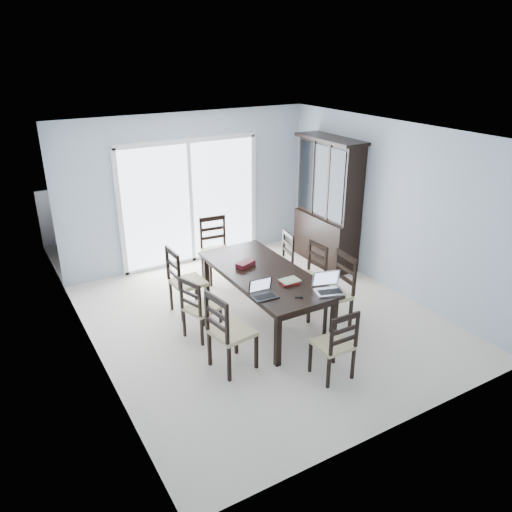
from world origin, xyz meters
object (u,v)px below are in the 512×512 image
object	(u,v)px
game_box	(245,264)
chair_right_near	(338,283)
chair_left_near	(225,324)
chair_left_mid	(197,302)
chair_left_far	(181,275)
laptop_silver	(330,288)
cell_phone	(299,297)
chair_end_near	(338,339)
chair_right_far	(282,255)
hot_tub	(140,221)
chair_right_mid	(311,269)
chair_end_far	(215,242)
china_hutch	(328,204)
laptop_dark	(265,293)
dining_table	(265,277)

from	to	relation	value
game_box	chair_right_near	bearing A→B (deg)	-43.98
chair_left_near	chair_right_near	distance (m)	1.79
chair_left_mid	chair_left_far	world-z (taller)	chair_left_far
laptop_silver	cell_phone	size ratio (longest dim) A/B	4.29
chair_end_near	game_box	size ratio (longest dim) A/B	3.75
chair_right_far	chair_left_mid	bearing A→B (deg)	122.18
chair_right_near	hot_tub	xyz separation A→B (m)	(-1.34, 4.28, -0.16)
chair_left_far	chair_right_near	xyz separation A→B (m)	(1.70, -1.35, 0.02)
chair_left_far	game_box	size ratio (longest dim) A/B	4.25
chair_right_mid	chair_right_far	distance (m)	0.72
chair_end_near	chair_end_far	bearing A→B (deg)	90.13
chair_left_far	chair_right_far	world-z (taller)	chair_left_far
chair_left_far	chair_right_far	size ratio (longest dim) A/B	1.13
chair_left_near	hot_tub	xyz separation A→B (m)	(0.44, 4.46, -0.15)
china_hutch	chair_right_mid	distance (m)	1.74
chair_left_mid	chair_end_far	bearing A→B (deg)	127.85
chair_left_far	chair_end_near	size ratio (longest dim) A/B	1.13
laptop_silver	chair_end_far	bearing A→B (deg)	114.64
laptop_dark	cell_phone	distance (m)	0.42
chair_left_near	chair_end_near	world-z (taller)	chair_left_near
china_hutch	laptop_dark	world-z (taller)	china_hutch
chair_right_mid	chair_left_far	bearing A→B (deg)	65.16
chair_left_far	chair_right_near	size ratio (longest dim) A/B	0.98
chair_left_near	game_box	bearing A→B (deg)	132.22
laptop_silver	game_box	world-z (taller)	laptop_silver
chair_left_near	chair_left_far	size ratio (longest dim) A/B	1.00
chair_left_far	chair_right_far	xyz separation A→B (m)	(1.71, 0.03, -0.07)
cell_phone	laptop_dark	bearing A→B (deg)	179.20
dining_table	chair_left_mid	distance (m)	1.01
chair_right_far	chair_end_near	size ratio (longest dim) A/B	1.01
game_box	chair_left_far	bearing A→B (deg)	149.51
chair_right_near	dining_table	bearing A→B (deg)	57.26
dining_table	laptop_silver	distance (m)	1.01
chair_end_near	chair_end_far	distance (m)	3.21
chair_end_near	hot_tub	bearing A→B (deg)	96.86
game_box	laptop_dark	bearing A→B (deg)	-104.87
chair_right_far	laptop_silver	world-z (taller)	chair_right_far
dining_table	cell_phone	bearing A→B (deg)	-91.60
chair_left_far	chair_right_far	distance (m)	1.71
chair_right_far	hot_tub	distance (m)	3.20
chair_right_mid	hot_tub	xyz separation A→B (m)	(-1.40, 3.62, -0.10)
china_hutch	chair_right_mid	bearing A→B (deg)	-134.99
chair_left_mid	laptop_dark	distance (m)	0.95
chair_right_far	chair_left_near	bearing A→B (deg)	140.57
china_hutch	chair_left_far	xyz separation A→B (m)	(-2.94, -0.50, -0.45)
dining_table	chair_right_far	distance (m)	1.13
laptop_dark	hot_tub	bearing A→B (deg)	96.50
chair_left_far	chair_end_near	world-z (taller)	chair_left_far
chair_left_mid	hot_tub	distance (m)	3.67
chair_left_far	laptop_silver	size ratio (longest dim) A/B	2.86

